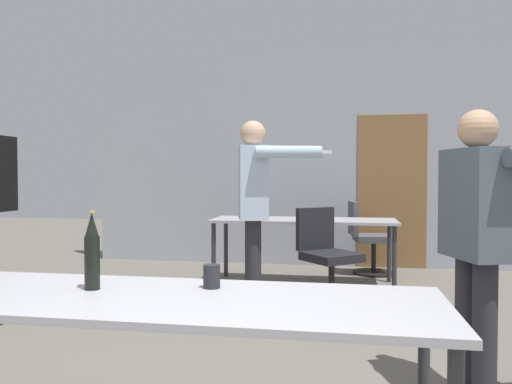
{
  "coord_description": "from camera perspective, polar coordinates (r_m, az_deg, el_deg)",
  "views": [
    {
      "loc": [
        0.45,
        -1.5,
        1.21
      ],
      "look_at": [
        -0.2,
        2.25,
        1.1
      ],
      "focal_mm": 35.0,
      "sensor_mm": 36.0,
      "label": 1
    }
  ],
  "objects": [
    {
      "name": "person_left_plaid",
      "position": [
        3.0,
        24.12,
        -3.44
      ],
      "size": [
        0.84,
        0.59,
        1.58
      ],
      "rotation": [
        0.0,
        0.0,
        -1.26
      ],
      "color": "#28282D",
      "rests_on": "ground_plane"
    },
    {
      "name": "beer_bottle",
      "position": [
        2.21,
        -18.23,
        -6.58
      ],
      "size": [
        0.06,
        0.06,
        0.33
      ],
      "color": "black",
      "rests_on": "conference_table_near"
    },
    {
      "name": "office_chair_far_left",
      "position": [
        6.44,
        12.63,
        -5.42
      ],
      "size": [
        0.58,
        0.52,
        0.91
      ],
      "rotation": [
        0.0,
        0.0,
        4.86
      ],
      "color": "black",
      "rests_on": "ground_plane"
    },
    {
      "name": "office_chair_side_rolled",
      "position": [
        4.94,
        8.08,
        -7.56
      ],
      "size": [
        0.68,
        0.69,
        0.91
      ],
      "rotation": [
        0.0,
        0.0,
        3.84
      ],
      "color": "black",
      "rests_on": "ground_plane"
    },
    {
      "name": "person_right_polo",
      "position": [
        4.52,
        -0.17,
        -0.5
      ],
      "size": [
        0.89,
        0.63,
        1.72
      ],
      "rotation": [
        0.0,
        0.0,
        -1.32
      ],
      "color": "#28282D",
      "rests_on": "ground_plane"
    },
    {
      "name": "conference_table_near",
      "position": [
        2.08,
        -11.76,
        -13.18
      ],
      "size": [
        2.29,
        0.71,
        0.74
      ],
      "color": "#A8A8AD",
      "rests_on": "ground_plane"
    },
    {
      "name": "back_wall",
      "position": [
        6.96,
        6.39,
        3.79
      ],
      "size": [
        6.14,
        0.12,
        2.96
      ],
      "color": "#A3A8B2",
      "rests_on": "ground_plane"
    },
    {
      "name": "drink_cup",
      "position": [
        2.16,
        -5.09,
        -9.58
      ],
      "size": [
        0.07,
        0.07,
        0.1
      ],
      "color": "#232328",
      "rests_on": "conference_table_near"
    },
    {
      "name": "conference_table_far",
      "position": [
        5.67,
        5.44,
        -3.78
      ],
      "size": [
        2.06,
        0.71,
        0.74
      ],
      "color": "#A8A8AD",
      "rests_on": "ground_plane"
    }
  ]
}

